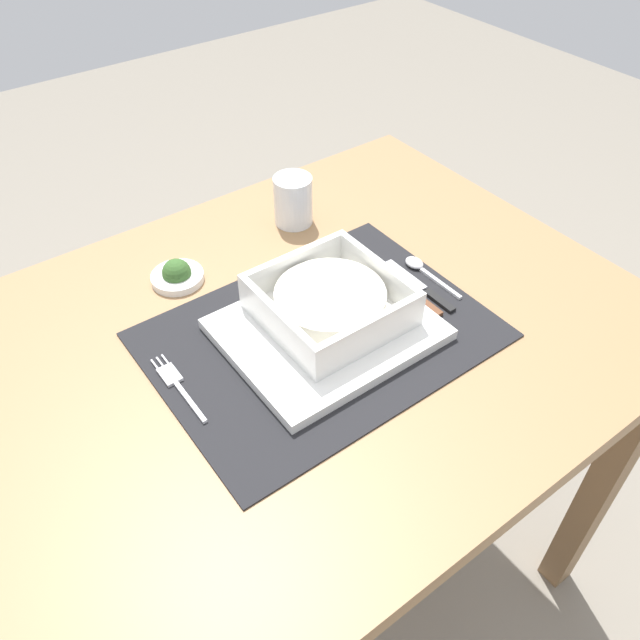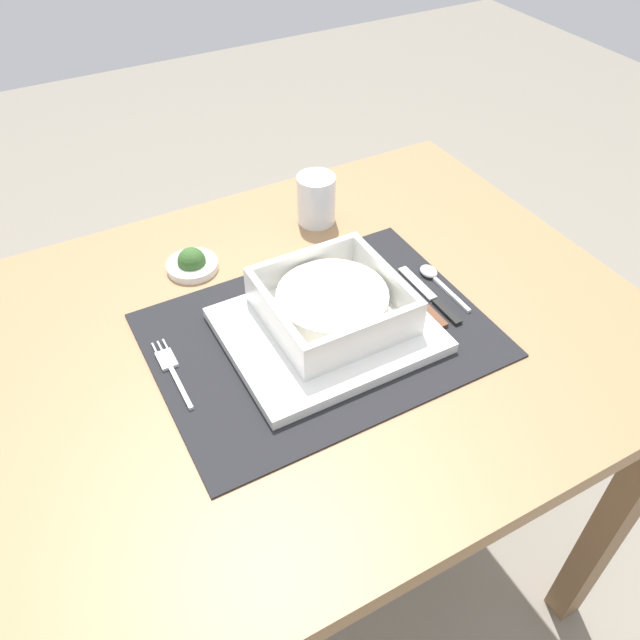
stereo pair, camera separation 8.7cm
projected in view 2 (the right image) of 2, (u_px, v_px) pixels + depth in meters
name	position (u px, v px, depth m)	size (l,w,h in m)	color
ground_plane	(305.00, 573.00, 1.40)	(6.00, 6.00, 0.00)	gray
dining_table	(298.00, 381.00, 0.97)	(1.00, 0.75, 0.75)	#936D47
placemat	(320.00, 335.00, 0.89)	(0.46, 0.34, 0.00)	black
serving_plate	(327.00, 330.00, 0.88)	(0.28, 0.23, 0.02)	white
porridge_bowl	(332.00, 304.00, 0.87)	(0.18, 0.18, 0.06)	white
fork	(171.00, 368.00, 0.84)	(0.02, 0.13, 0.00)	silver
spoon	(433.00, 276.00, 0.97)	(0.02, 0.12, 0.01)	silver
butter_knife	(434.00, 299.00, 0.94)	(0.01, 0.14, 0.01)	black
bread_knife	(422.00, 304.00, 0.93)	(0.01, 0.13, 0.01)	#59331E
drinking_glass	(316.00, 202.00, 1.07)	(0.07, 0.07, 0.08)	white
condiment_saucer	(192.00, 263.00, 0.99)	(0.08, 0.08, 0.04)	white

